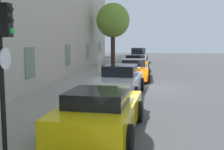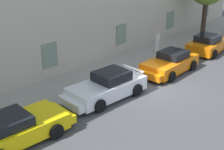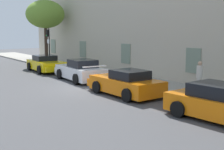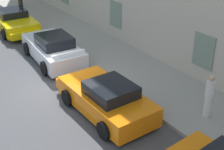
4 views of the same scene
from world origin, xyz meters
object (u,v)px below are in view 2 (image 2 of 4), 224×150
sportscar_yellow_flank (105,88)px  pedestrian_admiring (157,41)px  sportscar_red_lead (19,127)px  sportscar_white_middle (169,64)px  sportscar_tail_end (210,43)px

sportscar_yellow_flank → pedestrian_admiring: pedestrian_admiring is taller
sportscar_yellow_flank → pedestrian_admiring: size_ratio=2.90×
sportscar_red_lead → sportscar_white_middle: bearing=-1.9°
sportscar_white_middle → pedestrian_admiring: (2.67, 2.82, 0.43)m
sportscar_yellow_flank → sportscar_tail_end: (11.62, -0.20, -0.03)m
sportscar_red_lead → sportscar_white_middle: sportscar_white_middle is taller
sportscar_red_lead → sportscar_yellow_flank: bearing=0.6°
sportscar_red_lead → pedestrian_admiring: (13.59, 2.46, 0.43)m
sportscar_red_lead → sportscar_yellow_flank: sportscar_yellow_flank is taller
sportscar_yellow_flank → sportscar_red_lead: bearing=-179.4°
pedestrian_admiring → sportscar_red_lead: bearing=-169.7°
sportscar_red_lead → pedestrian_admiring: bearing=10.3°
sportscar_tail_end → pedestrian_admiring: bearing=142.4°
sportscar_red_lead → sportscar_tail_end: 16.98m
sportscar_red_lead → sportscar_tail_end: size_ratio=1.02×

